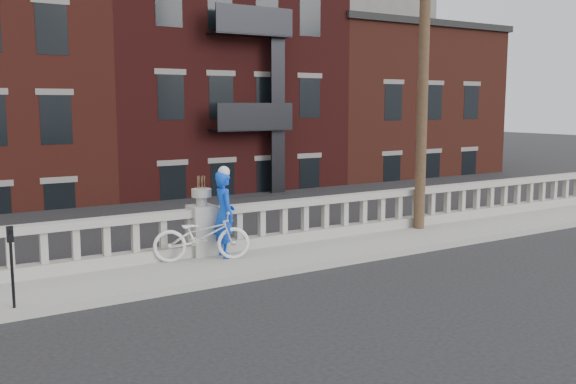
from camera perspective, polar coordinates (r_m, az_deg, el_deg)
name	(u,v)px	position (r m, az deg, el deg)	size (l,w,h in m)	color
ground	(300,308)	(11.14, 1.11, -10.28)	(120.00, 120.00, 0.00)	black
sidewalk	(222,267)	(13.62, -5.91, -6.61)	(32.00, 2.20, 0.15)	#9B9A90
balustrade	(202,233)	(14.33, -7.64, -3.60)	(28.00, 0.34, 1.03)	#9B9A90
planter_pedestal	(202,224)	(14.30, -7.65, -2.85)	(0.55, 0.55, 1.76)	#9B9A90
lower_level	(41,122)	(32.52, -21.10, 5.85)	(80.00, 44.00, 20.80)	#605E59
utility_pole	(424,35)	(17.40, 12.02, 13.52)	(1.60, 0.28, 10.00)	#422D1E
parking_meter_c	(11,257)	(11.37, -23.38, -5.36)	(0.10, 0.09, 1.36)	black
bicycle	(202,236)	(13.77, -7.68, -3.87)	(0.71, 2.04, 1.07)	white
cyclist	(224,214)	(13.98, -5.68, -1.97)	(0.69, 0.45, 1.88)	blue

